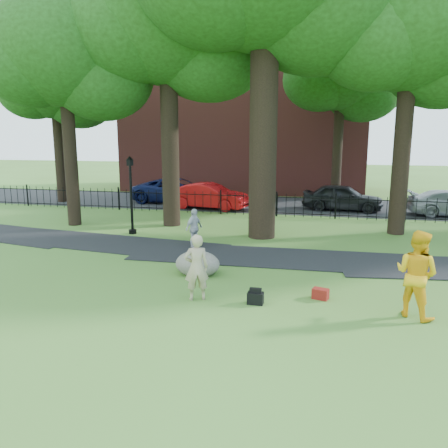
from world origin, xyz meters
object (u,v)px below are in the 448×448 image
(man, at_px, (416,274))
(red_sedan, at_px, (209,196))
(boulder, at_px, (198,262))
(woman, at_px, (197,267))
(lamppost, at_px, (131,196))

(man, height_order, red_sedan, man)
(red_sedan, bearing_deg, boulder, -157.01)
(man, xyz_separation_m, boulder, (-5.74, 1.80, -0.62))
(woman, bearing_deg, red_sedan, -99.38)
(boulder, distance_m, red_sedan, 12.37)
(boulder, xyz_separation_m, red_sedan, (-2.97, 12.00, 0.35))
(lamppost, relative_size, red_sedan, 0.73)
(woman, xyz_separation_m, red_sedan, (-3.56, 13.97, -0.10))
(woman, height_order, boulder, woman)
(lamppost, distance_m, red_sedan, 7.38)
(red_sedan, bearing_deg, woman, -156.64)
(man, relative_size, boulder, 1.51)
(woman, distance_m, red_sedan, 14.42)
(man, bearing_deg, lamppost, 4.40)
(boulder, height_order, lamppost, lamppost)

